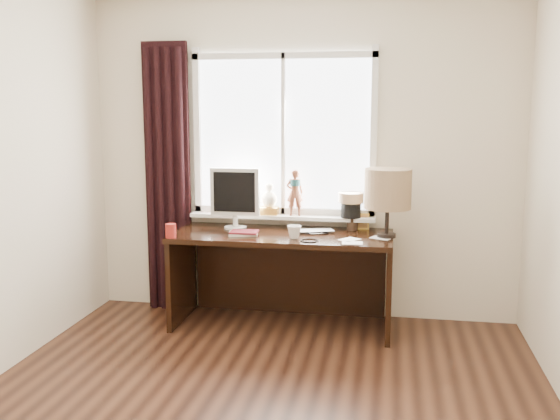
% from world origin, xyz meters
% --- Properties ---
extents(wall_back, '(3.50, 0.00, 2.60)m').
position_xyz_m(wall_back, '(0.00, 2.00, 1.30)').
color(wall_back, beige).
rests_on(wall_back, ground).
extents(wall_front, '(3.50, 0.00, 2.60)m').
position_xyz_m(wall_front, '(0.00, -2.00, 1.30)').
color(wall_front, beige).
rests_on(wall_front, ground).
extents(laptop, '(0.37, 0.29, 0.03)m').
position_xyz_m(laptop, '(0.13, 1.70, 0.76)').
color(laptop, silver).
rests_on(laptop, desk).
extents(mug, '(0.14, 0.14, 0.10)m').
position_xyz_m(mug, '(0.02, 1.47, 0.80)').
color(mug, white).
rests_on(mug, desk).
extents(red_cup, '(0.08, 0.08, 0.11)m').
position_xyz_m(red_cup, '(-0.90, 1.33, 0.80)').
color(red_cup, maroon).
rests_on(red_cup, desk).
extents(window, '(1.52, 0.22, 1.40)m').
position_xyz_m(window, '(-0.13, 1.95, 1.31)').
color(window, white).
rests_on(window, ground).
extents(curtain, '(0.38, 0.09, 2.25)m').
position_xyz_m(curtain, '(-1.13, 1.91, 1.12)').
color(curtain, black).
rests_on(curtain, floor).
extents(desk, '(1.70, 0.70, 0.75)m').
position_xyz_m(desk, '(-0.10, 1.73, 0.51)').
color(desk, black).
rests_on(desk, floor).
extents(monitor, '(0.40, 0.18, 0.49)m').
position_xyz_m(monitor, '(-0.51, 1.76, 1.03)').
color(monitor, beige).
rests_on(monitor, desk).
extents(notebook_stack, '(0.25, 0.20, 0.03)m').
position_xyz_m(notebook_stack, '(-0.38, 1.52, 0.77)').
color(notebook_stack, beige).
rests_on(notebook_stack, desk).
extents(brush_holder, '(0.09, 0.09, 0.25)m').
position_xyz_m(brush_holder, '(0.43, 1.86, 0.81)').
color(brush_holder, black).
rests_on(brush_holder, desk).
extents(icon_frame, '(0.10, 0.03, 0.13)m').
position_xyz_m(icon_frame, '(0.51, 1.91, 0.81)').
color(icon_frame, gold).
rests_on(icon_frame, desk).
extents(table_lamp, '(0.35, 0.35, 0.52)m').
position_xyz_m(table_lamp, '(0.70, 1.63, 1.11)').
color(table_lamp, black).
rests_on(table_lamp, desk).
extents(loose_papers, '(0.41, 0.35, 0.00)m').
position_xyz_m(loose_papers, '(0.52, 1.49, 0.75)').
color(loose_papers, white).
rests_on(loose_papers, desk).
extents(desk_cables, '(0.20, 0.47, 0.01)m').
position_xyz_m(desk_cables, '(0.16, 1.57, 0.75)').
color(desk_cables, black).
rests_on(desk_cables, desk).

